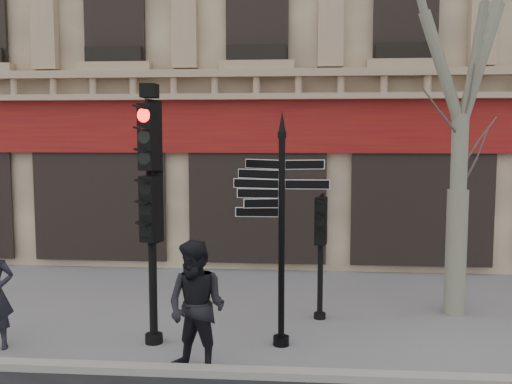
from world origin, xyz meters
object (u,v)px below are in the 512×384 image
Objects in this scene: fingerpost at (282,190)px; traffic_signal_main at (151,182)px; traffic_signal_secondary at (321,234)px; pedestrian_b at (197,307)px.

traffic_signal_main is (-2.08, -0.07, 0.11)m from fingerpost.
traffic_signal_secondary is 1.19× the size of pedestrian_b.
pedestrian_b is (-1.82, -2.56, -0.63)m from traffic_signal_secondary.
fingerpost is 0.90× the size of traffic_signal_main.
fingerpost is 1.82m from traffic_signal_secondary.
traffic_signal_secondary reaches higher than pedestrian_b.
fingerpost is at bearing 66.62° from pedestrian_b.
traffic_signal_main is 2.19× the size of pedestrian_b.
traffic_signal_secondary is at bearing 76.14° from pedestrian_b.
traffic_signal_main is 2.21m from pedestrian_b.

